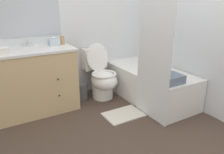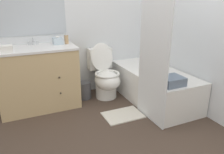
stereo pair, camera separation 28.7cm
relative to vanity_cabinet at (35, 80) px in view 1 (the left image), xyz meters
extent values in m
plane|color=#47382D|center=(0.73, -1.35, -0.45)|extent=(14.00, 14.00, 0.00)
cube|color=silver|center=(0.73, 0.31, 0.80)|extent=(8.00, 0.05, 2.50)
cube|color=#B2BCC6|center=(0.00, 0.28, 1.02)|extent=(1.01, 0.01, 0.93)
cube|color=silver|center=(2.02, -0.53, 0.80)|extent=(0.05, 2.64, 2.50)
cube|color=tan|center=(0.00, 0.00, -0.02)|extent=(1.06, 0.58, 0.85)
cube|color=white|center=(0.00, 0.00, 0.42)|extent=(1.08, 0.60, 0.03)
cylinder|color=white|center=(0.00, 0.00, 0.38)|extent=(0.34, 0.34, 0.10)
sphere|color=#382D23|center=(0.24, -0.30, 0.06)|extent=(0.02, 0.02, 0.02)
sphere|color=#382D23|center=(0.24, -0.30, -0.17)|extent=(0.02, 0.02, 0.02)
cylinder|color=silver|center=(0.00, 0.21, 0.45)|extent=(0.04, 0.04, 0.04)
cylinder|color=silver|center=(0.00, 0.17, 0.52)|extent=(0.02, 0.11, 0.09)
cylinder|color=silver|center=(-0.06, 0.21, 0.46)|extent=(0.03, 0.03, 0.04)
cylinder|color=silver|center=(0.05, 0.21, 0.46)|extent=(0.03, 0.03, 0.04)
cylinder|color=white|center=(1.00, -0.09, -0.34)|extent=(0.33, 0.33, 0.23)
ellipsoid|color=white|center=(1.00, -0.15, -0.15)|extent=(0.39, 0.47, 0.29)
torus|color=white|center=(1.00, -0.15, -0.04)|extent=(0.39, 0.39, 0.04)
cube|color=white|center=(1.00, 0.18, 0.13)|extent=(0.38, 0.18, 0.34)
ellipsoid|color=white|center=(1.00, 0.06, 0.18)|extent=(0.37, 0.14, 0.44)
cube|color=white|center=(1.62, -0.48, -0.21)|extent=(0.72, 1.53, 0.48)
cube|color=#ACB1B2|center=(1.62, -0.48, 0.03)|extent=(0.60, 1.41, 0.01)
cube|color=white|center=(1.25, -0.96, 0.51)|extent=(0.01, 0.60, 1.92)
cylinder|color=#4C4C51|center=(0.67, 0.01, -0.32)|extent=(0.21, 0.21, 0.27)
cube|color=silver|center=(0.33, 0.09, 0.48)|extent=(0.13, 0.15, 0.09)
ellipsoid|color=white|center=(0.33, 0.09, 0.54)|extent=(0.06, 0.04, 0.03)
cylinder|color=tan|center=(0.45, 0.08, 0.50)|extent=(0.06, 0.06, 0.12)
cylinder|color=silver|center=(0.45, 0.08, 0.57)|extent=(0.03, 0.03, 0.03)
cube|color=slate|center=(1.48, -1.07, 0.09)|extent=(0.28, 0.25, 0.11)
cube|color=silver|center=(0.97, -0.75, -0.44)|extent=(0.52, 0.36, 0.02)
camera|label=1|loc=(-0.50, -2.95, 1.04)|focal=35.00mm
camera|label=2|loc=(-0.24, -3.09, 1.04)|focal=35.00mm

